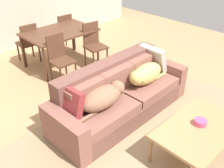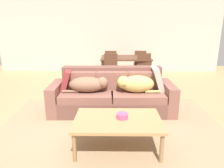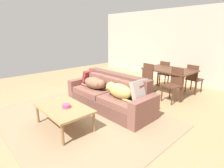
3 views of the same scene
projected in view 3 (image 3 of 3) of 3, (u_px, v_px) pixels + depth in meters
The scene contains 15 objects.
ground_plane at pixel (96, 109), 4.49m from camera, with size 10.00×10.00×0.00m, color tan.
back_partition at pixel (180, 46), 6.71m from camera, with size 8.00×0.12×2.70m, color beige.
area_rug at pixel (81, 118), 3.99m from camera, with size 3.77×2.96×0.01m, color #9B815F.
couch at pixel (110, 95), 4.46m from camera, with size 2.40×0.89×0.86m.
dog_on_left_cushion at pixel (95, 83), 4.62m from camera, with size 0.87×0.38×0.29m.
dog_on_right_cushion at pixel (118, 90), 3.98m from camera, with size 0.81×0.36×0.33m.
throw_pillow_by_left_arm at pixel (89, 77), 5.03m from camera, with size 0.10×0.41×0.41m, color maroon.
throw_pillow_by_right_arm at pixel (141, 91), 3.78m from camera, with size 0.11×0.48×0.48m, color #B1A698.
coffee_table at pixel (64, 109), 3.52m from camera, with size 1.19×0.75×0.44m.
bowl_on_coffee_table at pixel (66, 106), 3.47m from camera, with size 0.16×0.16×0.07m, color #EA4C7F.
dining_table at pixel (169, 71), 5.47m from camera, with size 1.43×0.97×0.76m.
dining_chair_near_left at pixel (146, 78), 5.43m from camera, with size 0.41×0.41×0.94m.
dining_chair_near_right at pixel (174, 83), 4.84m from camera, with size 0.45×0.45×0.94m.
dining_chair_far_left at pixel (166, 73), 6.21m from camera, with size 0.42×0.42×0.89m.
dining_chair_far_right at pixel (193, 77), 5.56m from camera, with size 0.43×0.43×0.89m.
Camera 3 is at (3.31, -2.51, 1.87)m, focal length 28.71 mm.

